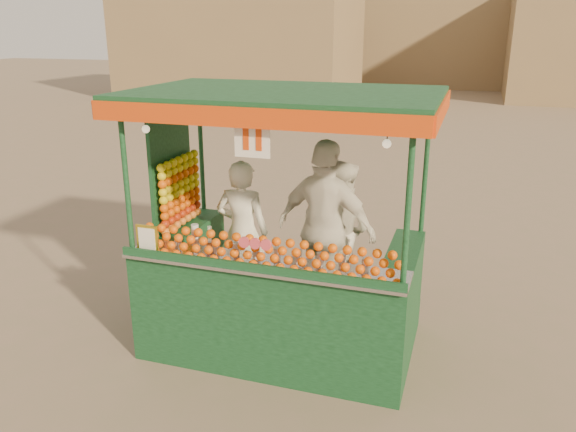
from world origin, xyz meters
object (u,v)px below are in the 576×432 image
(vendor_right, at_px, (326,229))
(juice_cart, at_px, (274,270))
(vendor_left, at_px, (242,232))
(vendor_middle, at_px, (338,231))

(vendor_right, bearing_deg, juice_cart, 51.32)
(juice_cart, xyz_separation_m, vendor_left, (-0.48, 0.35, 0.23))
(vendor_left, bearing_deg, vendor_middle, -163.83)
(vendor_left, relative_size, vendor_middle, 1.00)
(juice_cart, xyz_separation_m, vendor_middle, (0.49, 0.70, 0.23))
(vendor_left, bearing_deg, juice_cart, 139.55)
(vendor_middle, distance_m, vendor_right, 0.38)
(juice_cart, distance_m, vendor_right, 0.67)
(vendor_left, xyz_separation_m, vendor_right, (0.91, 0.00, 0.13))
(juice_cart, relative_size, vendor_left, 1.84)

